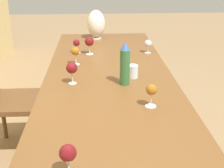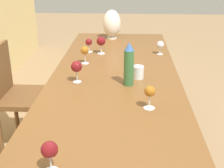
# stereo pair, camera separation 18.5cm
# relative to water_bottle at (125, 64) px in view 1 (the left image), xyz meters

# --- Properties ---
(dining_table) EXTENTS (3.10, 0.92, 0.72)m
(dining_table) POSITION_rel_water_bottle_xyz_m (-0.09, 0.10, -0.20)
(dining_table) COLOR brown
(dining_table) RESTS_ON ground_plane
(water_bottle) EXTENTS (0.07, 0.07, 0.29)m
(water_bottle) POSITION_rel_water_bottle_xyz_m (0.00, 0.00, 0.00)
(water_bottle) COLOR #336638
(water_bottle) RESTS_ON dining_table
(water_tumbler) EXTENTS (0.08, 0.08, 0.09)m
(water_tumbler) POSITION_rel_water_bottle_xyz_m (0.12, -0.07, -0.10)
(water_tumbler) COLOR silver
(water_tumbler) RESTS_ON dining_table
(vase) EXTENTS (0.18, 0.18, 0.29)m
(vase) POSITION_rel_water_bottle_xyz_m (1.25, 0.18, 0.01)
(vase) COLOR silver
(vase) RESTS_ON dining_table
(wine_glass_0) EXTENTS (0.07, 0.07, 0.14)m
(wine_glass_0) POSITION_rel_water_bottle_xyz_m (-0.93, 0.31, -0.04)
(wine_glass_0) COLOR silver
(wine_glass_0) RESTS_ON dining_table
(wine_glass_1) EXTENTS (0.07, 0.07, 0.12)m
(wine_glass_1) POSITION_rel_water_bottle_xyz_m (0.71, -0.27, -0.06)
(wine_glass_1) COLOR silver
(wine_glass_1) RESTS_ON dining_table
(wine_glass_2) EXTENTS (0.07, 0.07, 0.14)m
(wine_glass_2) POSITION_rel_water_bottle_xyz_m (-0.34, -0.12, -0.04)
(wine_glass_2) COLOR silver
(wine_glass_2) RESTS_ON dining_table
(wine_glass_3) EXTENTS (0.08, 0.08, 0.15)m
(wine_glass_3) POSITION_rel_water_bottle_xyz_m (0.03, 0.35, -0.03)
(wine_glass_3) COLOR silver
(wine_glass_3) RESTS_ON dining_table
(wine_glass_4) EXTENTS (0.06, 0.06, 0.12)m
(wine_glass_4) POSITION_rel_water_bottle_xyz_m (0.75, 0.36, -0.06)
(wine_glass_4) COLOR silver
(wine_glass_4) RESTS_ON dining_table
(wine_glass_5) EXTENTS (0.07, 0.07, 0.14)m
(wine_glass_5) POSITION_rel_water_bottle_xyz_m (0.43, 0.35, -0.04)
(wine_glass_5) COLOR silver
(wine_glass_5) RESTS_ON dining_table
(wine_glass_7) EXTENTS (0.08, 0.08, 0.15)m
(wine_glass_7) POSITION_rel_water_bottle_xyz_m (0.70, 0.24, -0.03)
(wine_glass_7) COLOR silver
(wine_glass_7) RESTS_ON dining_table
(chair_far) EXTENTS (0.44, 0.44, 0.88)m
(chair_far) POSITION_rel_water_bottle_xyz_m (0.34, 0.89, -0.38)
(chair_far) COLOR brown
(chair_far) RESTS_ON ground_plane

